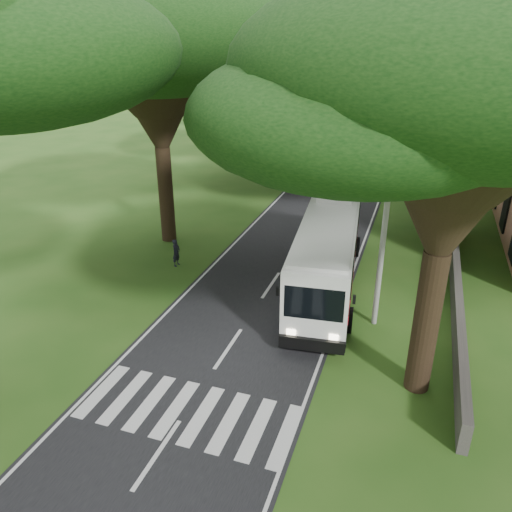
# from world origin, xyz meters

# --- Properties ---
(ground) EXTENTS (140.00, 140.00, 0.00)m
(ground) POSITION_xyz_m (0.00, 0.00, 0.00)
(ground) COLOR #264F16
(ground) RESTS_ON ground
(road) EXTENTS (8.00, 120.00, 0.04)m
(road) POSITION_xyz_m (0.00, 25.00, 0.01)
(road) COLOR black
(road) RESTS_ON ground
(crosswalk) EXTENTS (8.00, 3.00, 0.01)m
(crosswalk) POSITION_xyz_m (0.00, -2.00, 0.00)
(crosswalk) COLOR silver
(crosswalk) RESTS_ON ground
(property_wall) EXTENTS (0.35, 50.00, 1.20)m
(property_wall) POSITION_xyz_m (9.00, 24.00, 0.60)
(property_wall) COLOR #383533
(property_wall) RESTS_ON ground
(pole_near) EXTENTS (1.60, 0.24, 8.00)m
(pole_near) POSITION_xyz_m (5.50, 6.00, 4.18)
(pole_near) COLOR gray
(pole_near) RESTS_ON ground
(pole_mid) EXTENTS (1.60, 0.24, 8.00)m
(pole_mid) POSITION_xyz_m (5.50, 26.00, 4.18)
(pole_mid) COLOR gray
(pole_mid) RESTS_ON ground
(pole_far) EXTENTS (1.60, 0.24, 8.00)m
(pole_far) POSITION_xyz_m (5.50, 46.00, 4.18)
(pole_far) COLOR gray
(pole_far) RESTS_ON ground
(tree_l_mida) EXTENTS (15.89, 15.89, 15.34)m
(tree_l_mida) POSITION_xyz_m (-8.00, 12.00, 11.88)
(tree_l_mida) COLOR black
(tree_l_mida) RESTS_ON ground
(tree_l_midb) EXTENTS (14.42, 14.42, 13.94)m
(tree_l_midb) POSITION_xyz_m (-7.50, 30.00, 10.78)
(tree_l_midb) COLOR black
(tree_l_midb) RESTS_ON ground
(tree_l_far) EXTENTS (15.75, 15.75, 15.70)m
(tree_l_far) POSITION_xyz_m (-8.50, 48.00, 12.26)
(tree_l_far) COLOR black
(tree_l_far) RESTS_ON ground
(tree_r_near) EXTENTS (13.71, 13.71, 14.02)m
(tree_r_near) POSITION_xyz_m (7.50, 2.00, 10.98)
(tree_r_near) COLOR black
(tree_r_near) RESTS_ON ground
(tree_r_mida) EXTENTS (16.20, 16.20, 14.79)m
(tree_r_mida) POSITION_xyz_m (8.00, 20.00, 11.28)
(tree_r_mida) COLOR black
(tree_r_mida) RESTS_ON ground
(tree_r_midb) EXTENTS (14.01, 14.01, 15.40)m
(tree_r_midb) POSITION_xyz_m (7.50, 38.00, 12.27)
(tree_r_midb) COLOR black
(tree_r_midb) RESTS_ON ground
(tree_r_far) EXTENTS (14.60, 14.60, 14.15)m
(tree_r_far) POSITION_xyz_m (8.50, 56.00, 10.95)
(tree_r_far) COLOR black
(tree_r_far) RESTS_ON ground
(coach_bus) EXTENTS (4.03, 13.06, 3.79)m
(coach_bus) POSITION_xyz_m (2.69, 9.07, 2.04)
(coach_bus) COLOR white
(coach_bus) RESTS_ON ground
(distant_car_a) EXTENTS (2.91, 4.44, 1.40)m
(distant_car_a) POSITION_xyz_m (-0.80, 41.26, 0.73)
(distant_car_a) COLOR #B4B3B8
(distant_car_a) RESTS_ON road
(distant_car_c) EXTENTS (2.29, 4.34, 1.20)m
(distant_car_c) POSITION_xyz_m (0.80, 65.66, 0.63)
(distant_car_c) COLOR maroon
(distant_car_c) RESTS_ON road
(pedestrian) EXTENTS (0.43, 0.60, 1.57)m
(pedestrian) POSITION_xyz_m (-5.75, 8.65, 0.78)
(pedestrian) COLOR black
(pedestrian) RESTS_ON ground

